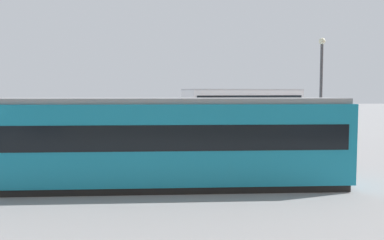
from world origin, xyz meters
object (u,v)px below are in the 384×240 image
object	(u,v)px
tram_yellow	(133,141)
street_lamp	(321,87)
double_decker_bus	(244,112)
pedestrian_near_railing	(184,139)
info_sign	(45,130)

from	to	relation	value
tram_yellow	street_lamp	size ratio (longest dim) A/B	2.47
double_decker_bus	street_lamp	distance (m)	10.90
double_decker_bus	pedestrian_near_railing	size ratio (longest dim) A/B	6.66
pedestrian_near_railing	double_decker_bus	bearing A→B (deg)	-129.17
pedestrian_near_railing	street_lamp	distance (m)	8.12
tram_yellow	pedestrian_near_railing	world-z (taller)	tram_yellow
info_sign	tram_yellow	bearing A→B (deg)	122.46
double_decker_bus	pedestrian_near_railing	xyz separation A→B (m)	(6.99, 8.58, -1.04)
street_lamp	tram_yellow	bearing A→B (deg)	23.24
tram_yellow	street_lamp	distance (m)	11.84
double_decker_bus	street_lamp	bearing A→B (deg)	91.49
street_lamp	double_decker_bus	bearing A→B (deg)	-88.51
tram_yellow	info_sign	distance (m)	7.12
double_decker_bus	pedestrian_near_railing	world-z (taller)	double_decker_bus
pedestrian_near_railing	info_sign	size ratio (longest dim) A/B	0.67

